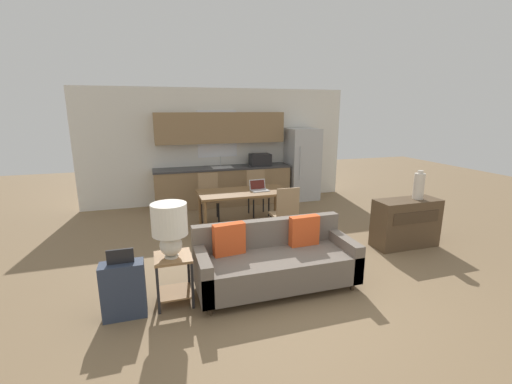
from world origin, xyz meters
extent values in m
plane|color=#7F6647|center=(0.00, 0.00, 0.00)|extent=(20.00, 20.00, 0.00)
cube|color=silver|center=(0.00, 4.63, 1.35)|extent=(6.40, 0.06, 2.70)
cube|color=white|center=(-0.06, 4.59, 1.65)|extent=(0.94, 0.01, 1.10)
cube|color=#8E704C|center=(0.00, 4.29, 0.43)|extent=(3.16, 0.62, 0.86)
cube|color=#38383A|center=(0.00, 4.29, 0.88)|extent=(3.19, 0.65, 0.04)
cube|color=#B2B5B7|center=(-0.03, 4.24, 0.90)|extent=(0.48, 0.36, 0.01)
cylinder|color=#B7BABC|center=(-0.03, 4.41, 1.02)|extent=(0.02, 0.02, 0.24)
cube|color=#8E704C|center=(0.00, 4.43, 1.80)|extent=(3.00, 0.34, 0.70)
cube|color=black|center=(0.90, 4.24, 1.04)|extent=(0.48, 0.36, 0.28)
cube|color=#B7BABC|center=(2.00, 4.23, 0.88)|extent=(0.73, 0.70, 1.76)
cylinder|color=silver|center=(1.79, 3.86, 0.97)|extent=(0.02, 0.02, 0.79)
cube|color=brown|center=(0.00, 2.50, 0.71)|extent=(1.67, 0.82, 0.04)
cylinder|color=brown|center=(-0.77, 2.15, 0.34)|extent=(0.05, 0.05, 0.69)
cylinder|color=brown|center=(0.78, 2.15, 0.34)|extent=(0.05, 0.05, 0.69)
cylinder|color=brown|center=(-0.77, 2.85, 0.34)|extent=(0.05, 0.05, 0.69)
cylinder|color=brown|center=(0.78, 2.85, 0.34)|extent=(0.05, 0.05, 0.69)
cylinder|color=#3D2D1E|center=(-1.10, -0.13, 0.05)|extent=(0.05, 0.05, 0.10)
cylinder|color=#3D2D1E|center=(0.71, -0.13, 0.05)|extent=(0.05, 0.05, 0.10)
cylinder|color=#3D2D1E|center=(-1.10, 0.51, 0.05)|extent=(0.05, 0.05, 0.10)
cylinder|color=#3D2D1E|center=(0.71, 0.51, 0.05)|extent=(0.05, 0.05, 0.10)
cube|color=#6B6056|center=(-0.19, 0.19, 0.28)|extent=(2.01, 0.80, 0.36)
cube|color=#6B6056|center=(-0.19, 0.52, 0.46)|extent=(2.01, 0.14, 0.72)
cube|color=#6B6056|center=(-1.13, 0.19, 0.35)|extent=(0.14, 0.80, 0.50)
cube|color=#6B6056|center=(0.74, 0.19, 0.35)|extent=(0.14, 0.80, 0.50)
cube|color=#E05123|center=(-0.76, 0.39, 0.66)|extent=(0.41, 0.17, 0.40)
cube|color=#E05123|center=(0.26, 0.39, 0.66)|extent=(0.40, 0.14, 0.40)
cube|color=olive|center=(-1.45, 0.24, 0.57)|extent=(0.42, 0.42, 0.03)
cube|color=olive|center=(-1.45, 0.24, 0.13)|extent=(0.37, 0.37, 0.02)
cube|color=#232326|center=(-1.64, 0.05, 0.28)|extent=(0.03, 0.03, 0.56)
cube|color=#232326|center=(-1.26, 0.05, 0.28)|extent=(0.03, 0.03, 0.56)
cube|color=#232326|center=(-1.64, 0.43, 0.28)|extent=(0.03, 0.03, 0.56)
cube|color=#232326|center=(-1.26, 0.43, 0.28)|extent=(0.03, 0.03, 0.56)
cylinder|color=silver|center=(-1.46, 0.22, 0.60)|extent=(0.16, 0.16, 0.02)
sphere|color=silver|center=(-1.46, 0.22, 0.74)|extent=(0.25, 0.25, 0.25)
cylinder|color=white|center=(-1.46, 0.22, 1.04)|extent=(0.40, 0.40, 0.36)
cube|color=brown|center=(2.34, 0.87, 0.40)|extent=(1.08, 0.43, 0.79)
cube|color=#413020|center=(2.34, 0.65, 0.56)|extent=(0.86, 0.01, 0.19)
cylinder|color=beige|center=(2.52, 0.88, 1.00)|extent=(0.17, 0.17, 0.42)
cylinder|color=beige|center=(2.52, 0.88, 1.24)|extent=(0.09, 0.09, 0.05)
cube|color=#997A56|center=(-0.53, 3.17, 0.43)|extent=(0.46, 0.46, 0.04)
cube|color=#997A56|center=(-0.51, 3.37, 0.70)|extent=(0.40, 0.07, 0.50)
cylinder|color=black|center=(-0.72, 3.02, 0.20)|extent=(0.03, 0.03, 0.41)
cylinder|color=black|center=(-0.38, 2.99, 0.20)|extent=(0.03, 0.03, 0.41)
cylinder|color=black|center=(-0.68, 3.36, 0.20)|extent=(0.03, 0.03, 0.41)
cylinder|color=black|center=(-0.35, 3.32, 0.20)|extent=(0.03, 0.03, 0.41)
cube|color=#997A56|center=(0.54, 1.79, 0.43)|extent=(0.43, 0.43, 0.04)
cube|color=#997A56|center=(0.53, 1.60, 0.70)|extent=(0.40, 0.04, 0.50)
cylinder|color=black|center=(0.71, 1.96, 0.20)|extent=(0.03, 0.03, 0.41)
cylinder|color=black|center=(0.37, 1.96, 0.20)|extent=(0.03, 0.03, 0.41)
cylinder|color=black|center=(0.70, 1.62, 0.20)|extent=(0.03, 0.03, 0.41)
cylinder|color=black|center=(0.36, 1.62, 0.20)|extent=(0.03, 0.03, 0.41)
cube|color=#997A56|center=(0.54, 3.22, 0.43)|extent=(0.43, 0.43, 0.04)
cube|color=#997A56|center=(0.53, 3.41, 0.70)|extent=(0.40, 0.04, 0.50)
cylinder|color=black|center=(0.37, 3.04, 0.20)|extent=(0.03, 0.03, 0.41)
cylinder|color=black|center=(0.71, 3.05, 0.20)|extent=(0.03, 0.03, 0.41)
cylinder|color=black|center=(0.36, 3.38, 0.20)|extent=(0.03, 0.03, 0.41)
cylinder|color=black|center=(0.70, 3.39, 0.20)|extent=(0.03, 0.03, 0.41)
cube|color=#B7BABC|center=(0.30, 2.42, 0.74)|extent=(0.34, 0.25, 0.02)
cube|color=#B7BABC|center=(0.29, 2.54, 0.83)|extent=(0.32, 0.08, 0.20)
cube|color=#4C1914|center=(0.29, 2.53, 0.83)|extent=(0.29, 0.07, 0.17)
cube|color=#2D384C|center=(-2.00, 0.12, 0.32)|extent=(0.46, 0.22, 0.63)
cube|color=black|center=(-2.00, 0.12, 0.71)|extent=(0.27, 0.02, 0.16)
camera|label=1|loc=(-1.62, -3.51, 2.23)|focal=24.00mm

